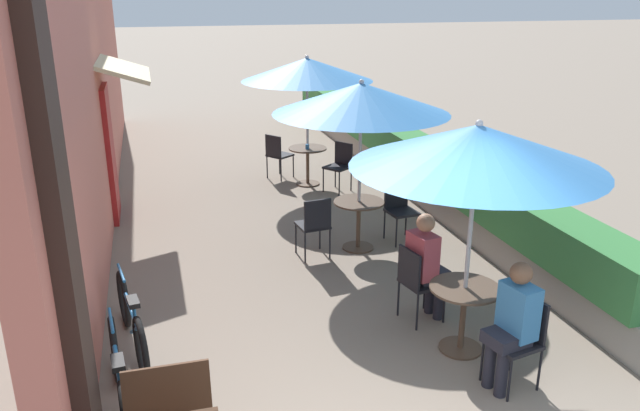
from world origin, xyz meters
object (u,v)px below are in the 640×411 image
object	(u,v)px
patio_umbrella_near	(477,146)
patio_table_far	(308,159)
seated_patron_near_right	(426,262)
bicycle_second	(132,321)
cafe_chair_near_right	(417,278)
bicycle_leaning	(119,381)
cafe_chair_mid_left	(315,222)
cafe_chair_mid_right	(400,206)
cafe_chair_far_left	(277,153)
cafe_chair_near_left	(520,335)
patio_umbrella_far	(307,69)
cafe_chair_far_right	(340,163)
coffee_cup_far	(307,147)
patio_table_near	(464,307)
seated_patron_near_left	(513,321)
patio_table_mid	(359,216)
patio_umbrella_mid	(361,98)

from	to	relation	value
patio_umbrella_near	patio_table_far	size ratio (longest dim) A/B	3.37
seated_patron_near_right	bicycle_second	size ratio (longest dim) A/B	0.73
cafe_chair_near_right	bicycle_leaning	world-z (taller)	cafe_chair_near_right
cafe_chair_mid_left	bicycle_second	size ratio (longest dim) A/B	0.51
cafe_chair_mid_right	cafe_chair_far_left	bearing A→B (deg)	-79.85
cafe_chair_near_left	patio_umbrella_far	world-z (taller)	patio_umbrella_far
cafe_chair_far_left	cafe_chair_far_right	world-z (taller)	same
patio_table_far	coffee_cup_far	xyz separation A→B (m)	(-0.03, -0.10, 0.26)
seated_patron_near_right	patio_umbrella_far	world-z (taller)	patio_umbrella_far
patio_table_near	seated_patron_near_left	world-z (taller)	seated_patron_near_left
seated_patron_near_right	coffee_cup_far	bearing A→B (deg)	168.38
patio_table_mid	patio_table_far	distance (m)	3.15
patio_umbrella_mid	cafe_chair_far_left	bearing A→B (deg)	96.15
patio_table_near	patio_table_far	xyz separation A→B (m)	(-0.09, 5.92, 0.00)
cafe_chair_far_left	cafe_chair_far_right	size ratio (longest dim) A/B	1.00
seated_patron_near_left	cafe_chair_far_left	world-z (taller)	seated_patron_near_left
patio_umbrella_near	bicycle_second	xyz separation A→B (m)	(-3.22, 0.88, -1.80)
patio_table_near	patio_umbrella_near	bearing A→B (deg)	-153.43
patio_umbrella_near	cafe_chair_far_left	world-z (taller)	patio_umbrella_near
patio_table_far	cafe_chair_mid_left	bearing A→B (deg)	-102.81
seated_patron_near_right	patio_umbrella_mid	xyz separation A→B (m)	(-0.06, 2.08, 1.44)
patio_umbrella_mid	bicycle_second	size ratio (longest dim) A/B	1.39
cafe_chair_near_right	cafe_chair_mid_left	world-z (taller)	same
patio_table_near	seated_patron_near_right	xyz separation A→B (m)	(-0.11, 0.69, 0.20)
cafe_chair_mid_left	patio_umbrella_near	bearing A→B (deg)	-78.94
patio_umbrella_far	bicycle_leaning	xyz separation A→B (m)	(-3.22, -6.08, -1.80)
seated_patron_near_left	coffee_cup_far	bearing A→B (deg)	-9.78
bicycle_second	seated_patron_near_right	bearing A→B (deg)	-12.94
cafe_chair_near_left	seated_patron_near_right	world-z (taller)	seated_patron_near_right
cafe_chair_near_left	patio_table_far	xyz separation A→B (m)	(-0.31, 6.59, -0.03)
coffee_cup_far	bicycle_second	distance (m)	5.85
cafe_chair_far_left	coffee_cup_far	size ratio (longest dim) A/B	9.67
patio_table_mid	cafe_chair_mid_left	bearing A→B (deg)	-166.85
seated_patron_near_right	cafe_chair_mid_left	xyz separation A→B (m)	(-0.74, 1.92, -0.17)
patio_table_mid	cafe_chair_far_right	xyz separation A→B (m)	(0.54, 2.64, 0.03)
cafe_chair_far_left	bicycle_second	world-z (taller)	cafe_chair_far_left
cafe_chair_near_right	cafe_chair_mid_right	world-z (taller)	same
cafe_chair_mid_right	bicycle_leaning	xyz separation A→B (m)	(-3.82, -3.08, -0.18)
patio_table_mid	cafe_chair_mid_right	xyz separation A→B (m)	(0.68, 0.16, 0.03)
cafe_chair_mid_right	patio_umbrella_far	xyz separation A→B (m)	(-0.60, 3.00, 1.61)
patio_umbrella_near	cafe_chair_mid_right	xyz separation A→B (m)	(0.51, 2.93, -1.61)
cafe_chair_near_left	coffee_cup_far	size ratio (longest dim) A/B	9.67
patio_umbrella_far	bicycle_second	distance (m)	6.20
cafe_chair_near_left	coffee_cup_far	distance (m)	6.50
coffee_cup_far	patio_umbrella_mid	bearing A→B (deg)	-90.83
patio_table_mid	seated_patron_near_left	bearing A→B (deg)	-85.50
cafe_chair_near_right	coffee_cup_far	world-z (taller)	cafe_chair_near_right
cafe_chair_near_left	patio_umbrella_far	bearing A→B (deg)	-9.11
cafe_chair_mid_right	patio_table_mid	bearing A→B (deg)	6.30
patio_umbrella_near	coffee_cup_far	xyz separation A→B (m)	(-0.12, 5.83, -1.38)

